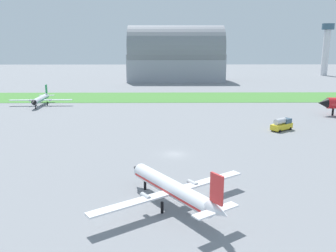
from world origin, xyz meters
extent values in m
plane|color=gray|center=(0.00, 0.00, 0.00)|extent=(600.00, 600.00, 0.00)
cube|color=#478438|center=(0.00, 78.14, 0.04)|extent=(360.00, 28.00, 0.08)
cone|color=black|center=(47.88, 39.71, 3.98)|extent=(3.41, 3.64, 3.43)
cylinder|color=black|center=(51.06, 39.50, 1.11)|extent=(0.63, 0.63, 2.23)
cylinder|color=silver|center=(-46.87, 58.15, 2.45)|extent=(2.56, 14.77, 2.04)
cone|color=black|center=(-46.58, 49.98, 2.45)|extent=(2.07, 2.11, 2.00)
cone|color=silver|center=(-47.17, 66.72, 2.71)|extent=(1.94, 2.92, 1.84)
cube|color=#198C4C|center=(-46.87, 58.15, 2.30)|extent=(2.57, 13.96, 0.29)
cube|color=silver|center=(-41.27, 58.75, 2.09)|extent=(11.28, 1.83, 0.20)
cube|color=silver|center=(-52.50, 58.36, 2.09)|extent=(11.28, 1.83, 0.20)
cylinder|color=#B7BABF|center=(-43.27, 58.11, 2.09)|extent=(0.71, 1.66, 0.65)
cylinder|color=#B7BABF|center=(-50.46, 57.86, 2.09)|extent=(0.71, 1.66, 0.65)
cube|color=#198C4C|center=(-47.16, 66.32, 5.11)|extent=(0.31, 1.85, 3.27)
cube|color=silver|center=(-45.73, 66.37, 2.66)|extent=(2.90, 1.33, 0.16)
cube|color=silver|center=(-48.58, 66.27, 2.66)|extent=(2.90, 1.33, 0.16)
cylinder|color=black|center=(-46.65, 52.02, 0.72)|extent=(0.37, 0.37, 1.43)
cylinder|color=black|center=(-44.88, 59.24, 0.72)|extent=(0.37, 0.37, 1.43)
cylinder|color=black|center=(-48.92, 59.10, 0.72)|extent=(0.37, 0.37, 1.43)
cylinder|color=white|center=(-1.13, -23.85, 2.78)|extent=(11.39, 15.02, 2.31)
cone|color=black|center=(-6.40, -16.24, 2.78)|extent=(3.18, 3.19, 2.27)
cone|color=white|center=(4.40, -31.85, 3.07)|extent=(3.56, 3.85, 2.08)
cube|color=red|center=(-1.13, -23.85, 2.60)|extent=(10.90, 14.29, 0.32)
cube|color=white|center=(-6.10, -27.86, 2.37)|extent=(11.39, 8.58, 0.23)
cube|color=white|center=(4.37, -20.61, 2.37)|extent=(11.39, 8.58, 0.23)
cylinder|color=#B7BABF|center=(-4.58, -26.02, 2.37)|extent=(1.66, 1.94, 0.74)
cylinder|color=#B7BABF|center=(2.12, -21.38, 2.37)|extent=(1.66, 1.94, 0.74)
cube|color=red|center=(4.14, -31.47, 5.79)|extent=(1.41, 1.87, 3.70)
cube|color=white|center=(2.81, -32.39, 3.01)|extent=(3.45, 2.99, 0.19)
cube|color=white|center=(5.47, -30.54, 3.01)|extent=(3.45, 2.99, 0.19)
cylinder|color=black|center=(-5.08, -18.14, 0.81)|extent=(0.42, 0.42, 1.62)
cylinder|color=black|center=(-2.35, -26.11, 0.81)|extent=(0.42, 0.42, 1.62)
cylinder|color=black|center=(1.41, -23.50, 0.81)|extent=(0.42, 0.42, 1.62)
cube|color=yellow|center=(28.77, 20.44, 1.05)|extent=(6.66, 5.77, 1.40)
cylinder|color=silver|center=(28.14, 19.98, 2.52)|extent=(3.79, 3.35, 1.54)
cube|color=#334C60|center=(30.24, 21.51, 2.35)|extent=(3.08, 3.01, 1.20)
cylinder|color=black|center=(29.90, 22.75, 0.35)|extent=(0.71, 0.61, 0.70)
cylinder|color=black|center=(31.31, 20.81, 0.35)|extent=(0.71, 0.61, 0.70)
cylinder|color=black|center=(26.22, 20.06, 0.35)|extent=(0.71, 0.61, 0.70)
cylinder|color=black|center=(27.64, 18.13, 0.35)|extent=(0.71, 0.61, 0.70)
cube|color=#9399A3|center=(4.74, 144.06, 7.90)|extent=(55.96, 24.79, 15.80)
cylinder|color=gray|center=(4.74, 144.06, 18.28)|extent=(54.84, 27.26, 27.26)
cylinder|color=silver|center=(107.89, 176.96, 15.27)|extent=(4.40, 4.40, 30.55)
cylinder|color=#38566B|center=(107.89, 176.96, 32.55)|extent=(8.00, 8.00, 4.00)
camera|label=1|loc=(-2.03, -70.94, 22.73)|focal=38.41mm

